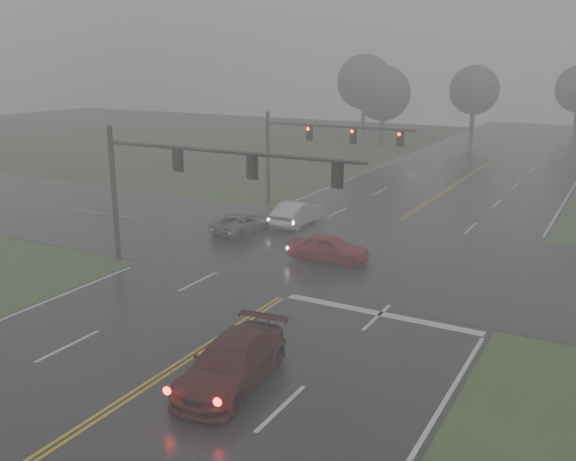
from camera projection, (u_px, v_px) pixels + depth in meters
The scene contains 12 objects.
main_road at pixel (337, 262), 33.36m from camera, with size 18.00×160.00×0.02m, color black.
cross_street at pixel (352, 252), 35.05m from camera, with size 120.00×14.00×0.02m, color black.
stop_bar at pixel (380, 314), 26.53m from camera, with size 8.50×0.50×0.01m, color #BDBDBD.
sedan_maroon at pixel (232, 384), 20.86m from camera, with size 2.15×5.29×1.53m, color #3C0D0A.
sedan_red at pixel (328, 261), 33.42m from camera, with size 1.70×4.22×1.44m, color maroon.
sedan_silver at pixel (297, 225), 40.59m from camera, with size 1.62×4.65×1.53m, color #B6BABF.
car_grey at pixel (243, 233), 38.82m from camera, with size 2.01×4.36×1.21m, color #4C4E52.
signal_gantry_near at pixel (181, 174), 30.35m from camera, with size 13.91×0.31×7.01m.
signal_gantry_far at pixel (310, 143), 44.05m from camera, with size 10.99×0.33×6.59m.
tree_nw_a at pixel (383, 94), 74.86m from camera, with size 6.38×6.38×9.37m.
tree_n_mid at pixel (474, 90), 82.83m from camera, with size 6.36×6.36×9.35m.
tree_nw_b at pixel (364, 82), 85.50m from camera, with size 7.33×7.33×10.77m.
Camera 1 is at (13.01, -9.10, 10.30)m, focal length 40.00 mm.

